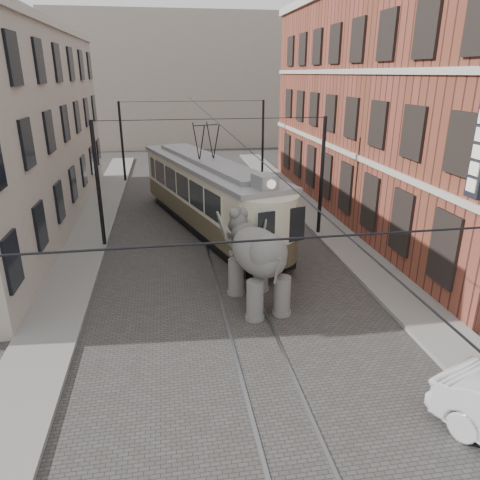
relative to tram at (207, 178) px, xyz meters
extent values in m
plane|color=#3D3B39|center=(0.36, -8.00, -2.76)|extent=(120.00, 120.00, 0.00)
cube|color=slate|center=(6.36, -8.00, -2.69)|extent=(2.00, 60.00, 0.15)
cube|color=slate|center=(-6.14, -8.00, -2.69)|extent=(2.00, 60.00, 0.15)
cube|color=brown|center=(11.36, 1.00, 3.24)|extent=(8.00, 26.00, 12.00)
cube|color=gray|center=(0.36, 32.00, 4.24)|extent=(28.00, 10.00, 14.00)
camera|label=1|loc=(-2.09, -23.22, 5.18)|focal=33.73mm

